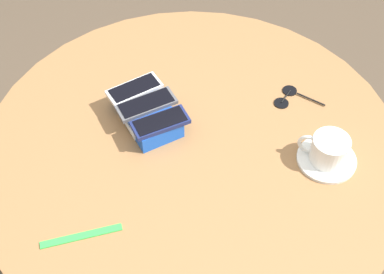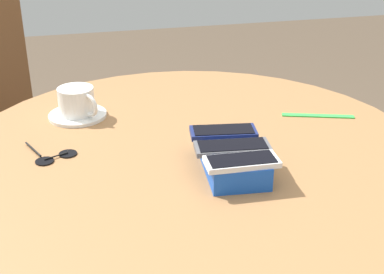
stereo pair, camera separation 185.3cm
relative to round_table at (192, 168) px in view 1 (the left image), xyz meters
The scene contains 9 objects.
round_table is the anchor object (origin of this frame).
phone_box 0.18m from the round_table, 157.67° to the right, with size 0.19×0.13×0.04m.
phone_white 0.25m from the round_table, 166.10° to the right, with size 0.06×0.14×0.01m.
phone_gray 0.20m from the round_table, 159.13° to the right, with size 0.07×0.15×0.01m.
phone_navy 0.17m from the round_table, 138.05° to the right, with size 0.08×0.14×0.01m.
saucer 0.33m from the round_table, 46.08° to the left, with size 0.14×0.14×0.01m, color white.
coffee_cup 0.34m from the round_table, 46.16° to the left, with size 0.10×0.09×0.06m.
lanyard_strap 0.36m from the round_table, 76.47° to the right, with size 0.17×0.02×0.00m, color green.
sunglasses 0.31m from the round_table, 86.52° to the left, with size 0.11×0.10×0.01m.
Camera 1 is at (0.66, -0.45, 1.73)m, focal length 50.00 mm.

